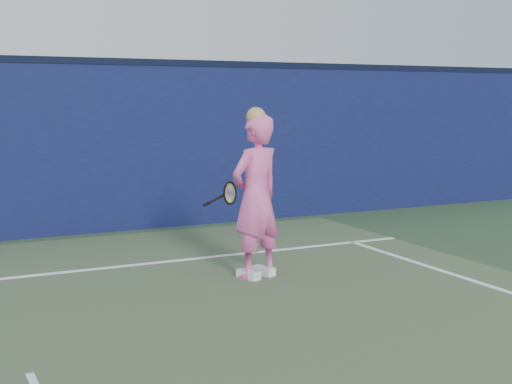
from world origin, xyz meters
TOP-DOWN VIEW (x-y plane):
  - player at (2.74, 2.86)m, footprint 0.77×0.63m
  - racket at (2.59, 3.27)m, footprint 0.50×0.22m

SIDE VIEW (x-z plane):
  - racket at x=2.59m, z-range 0.77..1.05m
  - player at x=2.74m, z-range -0.03..1.88m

